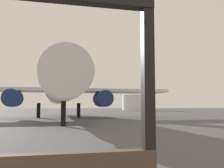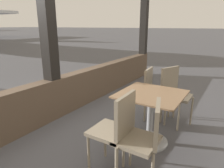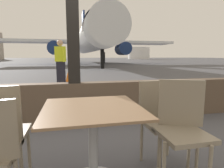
% 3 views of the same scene
% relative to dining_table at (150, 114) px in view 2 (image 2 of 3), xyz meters
% --- Properties ---
extents(window_frame, '(7.80, 0.24, 3.50)m').
position_rel_dining_table_xyz_m(window_frame, '(-0.11, 1.75, 0.79)').
color(window_frame, brown).
rests_on(window_frame, ground).
extents(dining_table, '(0.81, 0.81, 0.72)m').
position_rel_dining_table_xyz_m(dining_table, '(0.00, 0.00, 0.00)').
color(dining_table, '#8C6B4C').
rests_on(dining_table, ground).
extents(cafe_chair_window_left, '(0.48, 0.48, 0.88)m').
position_rel_dining_table_xyz_m(cafe_chair_window_left, '(-0.73, -0.24, 0.11)').
color(cafe_chair_window_left, gray).
rests_on(cafe_chair_window_left, ground).
extents(cafe_chair_window_right, '(0.42, 0.42, 0.88)m').
position_rel_dining_table_xyz_m(cafe_chair_window_right, '(0.74, 0.24, 0.10)').
color(cafe_chair_window_right, gray).
rests_on(cafe_chair_window_right, ground).
extents(cafe_chair_aisle_left, '(0.50, 0.50, 0.93)m').
position_rel_dining_table_xyz_m(cafe_chair_aisle_left, '(0.78, -0.08, 0.13)').
color(cafe_chair_aisle_left, gray).
rests_on(cafe_chair_aisle_left, ground).
extents(cafe_chair_aisle_right, '(0.41, 0.41, 0.93)m').
position_rel_dining_table_xyz_m(cafe_chair_aisle_right, '(-0.75, 0.08, 0.13)').
color(cafe_chair_aisle_right, gray).
rests_on(cafe_chair_aisle_right, ground).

